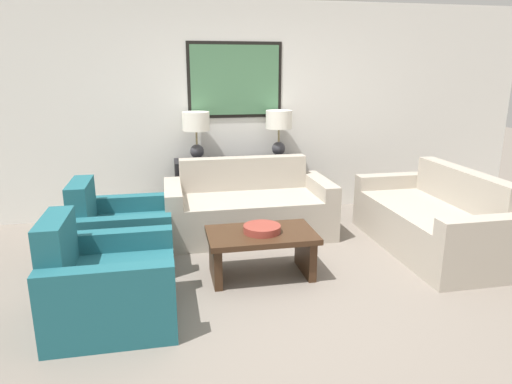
{
  "coord_description": "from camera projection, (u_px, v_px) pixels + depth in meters",
  "views": [
    {
      "loc": [
        -0.89,
        -3.31,
        1.84
      ],
      "look_at": [
        -0.03,
        0.99,
        0.65
      ],
      "focal_mm": 32.0,
      "sensor_mm": 36.0,
      "label": 1
    }
  ],
  "objects": [
    {
      "name": "ground_plane",
      "position": [
        282.0,
        298.0,
        3.79
      ],
      "size": [
        20.0,
        20.0,
        0.0
      ],
      "primitive_type": "plane",
      "color": "slate"
    },
    {
      "name": "coffee_table",
      "position": [
        261.0,
        245.0,
        4.11
      ],
      "size": [
        0.97,
        0.59,
        0.42
      ],
      "color": "#3D2616",
      "rests_on": "ground_plane"
    },
    {
      "name": "console_table",
      "position": [
        239.0,
        188.0,
        5.79
      ],
      "size": [
        1.58,
        0.38,
        0.75
      ],
      "color": "black",
      "rests_on": "ground_plane"
    },
    {
      "name": "couch_by_side",
      "position": [
        433.0,
        222.0,
        4.76
      ],
      "size": [
        0.89,
        1.85,
        0.83
      ],
      "color": "#ADA393",
      "rests_on": "ground_plane"
    },
    {
      "name": "decorative_bowl",
      "position": [
        262.0,
        229.0,
        4.07
      ],
      "size": [
        0.33,
        0.33,
        0.06
      ],
      "color": "#93382D",
      "rests_on": "coffee_table"
    },
    {
      "name": "armchair_near_camera",
      "position": [
        108.0,
        286.0,
        3.37
      ],
      "size": [
        0.9,
        0.86,
        0.84
      ],
      "color": "#1E5B66",
      "rests_on": "ground_plane"
    },
    {
      "name": "table_lamp_right",
      "position": [
        279.0,
        125.0,
        5.68
      ],
      "size": [
        0.33,
        0.33,
        0.59
      ],
      "color": "#333338",
      "rests_on": "console_table"
    },
    {
      "name": "table_lamp_left",
      "position": [
        196.0,
        127.0,
        5.49
      ],
      "size": [
        0.33,
        0.33,
        0.59
      ],
      "color": "#333338",
      "rests_on": "console_table"
    },
    {
      "name": "armchair_near_back_wall",
      "position": [
        120.0,
        236.0,
        4.38
      ],
      "size": [
        0.9,
        0.86,
        0.84
      ],
      "color": "#1E5B66",
      "rests_on": "ground_plane"
    },
    {
      "name": "couch_by_back_wall",
      "position": [
        248.0,
        209.0,
        5.2
      ],
      "size": [
        1.85,
        0.89,
        0.83
      ],
      "color": "#ADA393",
      "rests_on": "ground_plane"
    },
    {
      "name": "back_wall",
      "position": [
        235.0,
        110.0,
        5.79
      ],
      "size": [
        7.89,
        0.12,
        2.65
      ],
      "color": "silver",
      "rests_on": "ground_plane"
    }
  ]
}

